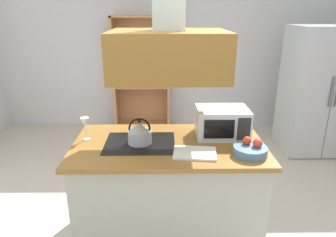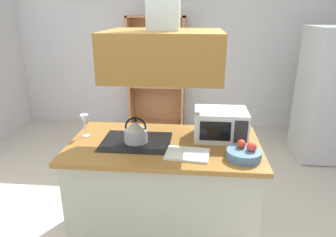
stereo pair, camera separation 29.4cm
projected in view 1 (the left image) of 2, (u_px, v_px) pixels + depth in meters
ground_plane at (177, 232)px, 2.90m from camera, size 7.80×7.80×0.00m
wall_back at (171, 49)px, 5.28m from camera, size 6.00×0.12×2.70m
kitchen_island at (169, 188)px, 2.80m from camera, size 1.65×0.92×0.90m
range_hood at (169, 40)px, 2.36m from camera, size 0.90×0.70×1.22m
refrigerator at (318, 91)px, 4.36m from camera, size 0.90×0.78×1.79m
dish_cabinet at (142, 80)px, 5.23m from camera, size 0.94×0.40×1.90m
kettle at (140, 133)px, 2.62m from camera, size 0.20×0.20×0.23m
cutting_board at (195, 153)px, 2.45m from camera, size 0.36×0.27×0.02m
microwave at (222, 122)px, 2.76m from camera, size 0.46×0.35×0.26m
wine_glass_on_counter at (85, 123)px, 2.67m from camera, size 0.08×0.08×0.21m
fruit_bowl at (250, 150)px, 2.43m from camera, size 0.27×0.27×0.14m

